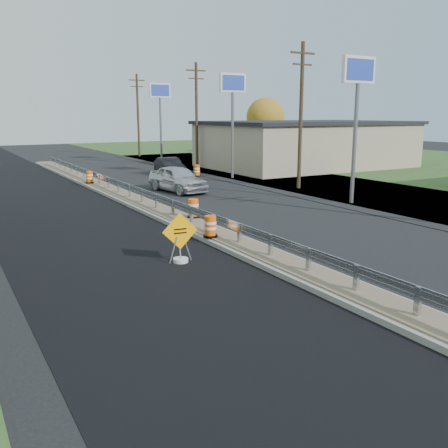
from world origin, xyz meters
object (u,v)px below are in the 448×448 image
barrel_median_far (90,177)px  car_silver (178,179)px  barrel_shoulder_mid (197,171)px  car_dark_mid (170,167)px  barrel_median_mid (193,209)px  barrel_median_near (210,227)px  caution_sign (180,250)px

barrel_median_far → car_silver: bearing=-51.0°
barrel_shoulder_mid → car_silver: bearing=-125.3°
car_silver → car_dark_mid: (3.11, 8.27, -0.12)m
barrel_median_mid → barrel_shoulder_mid: (8.08, 15.56, -0.20)m
barrel_shoulder_mid → car_dark_mid: (-1.65, 1.56, 0.27)m
barrel_median_mid → car_silver: 9.45m
barrel_median_near → car_dark_mid: size_ratio=0.19×
barrel_median_far → barrel_shoulder_mid: (9.03, 1.45, -0.18)m
barrel_median_far → car_dark_mid: (7.38, 3.01, 0.10)m
caution_sign → barrel_shoulder_mid: bearing=66.7°
car_silver → barrel_median_mid: bearing=-118.2°
barrel_median_mid → car_dark_mid: bearing=69.4°
barrel_median_far → barrel_median_near: bearing=-90.5°
barrel_median_mid → barrel_median_near: bearing=-106.7°
barrel_median_far → car_dark_mid: bearing=22.2°
caution_sign → barrel_shoulder_mid: 23.93m
barrel_median_near → barrel_median_far: (0.15, 17.77, -0.00)m
caution_sign → barrel_median_far: bearing=88.3°
barrel_median_near → barrel_median_mid: size_ratio=0.96×
caution_sign → car_dark_mid: (9.68, 22.63, 0.28)m
barrel_median_far → car_silver: 6.78m
barrel_median_near → barrel_shoulder_mid: bearing=64.5°
barrel_median_mid → barrel_shoulder_mid: size_ratio=0.93×
barrel_median_far → car_dark_mid: 7.97m
barrel_median_far → car_dark_mid: car_dark_mid is taller
car_dark_mid → barrel_shoulder_mid: bearing=-36.6°
barrel_shoulder_mid → caution_sign: bearing=-118.3°
caution_sign → car_silver: (6.58, 14.36, 0.40)m
caution_sign → barrel_median_far: size_ratio=2.09×
car_silver → barrel_shoulder_mid: bearing=47.1°
barrel_shoulder_mid → car_silver: size_ratio=0.19×
barrel_median_near → car_dark_mid: car_dark_mid is taller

